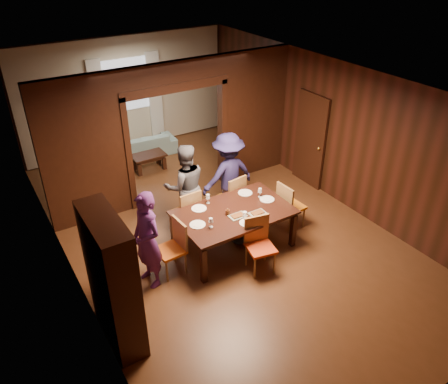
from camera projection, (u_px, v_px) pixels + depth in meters
floor at (217, 228)px, 8.56m from camera, size 9.00×9.00×0.00m
ceiling at (216, 82)px, 7.08m from camera, size 5.50×9.00×0.02m
room_walls at (171, 125)px, 9.17m from camera, size 5.52×9.01×2.90m
person_purple at (147, 240)px, 6.83m from camera, size 0.51×0.68×1.67m
person_grey at (185, 186)px, 8.25m from camera, size 0.95×0.82×1.71m
person_navy at (228, 174)px, 8.63m from camera, size 1.14×0.67×1.73m
sofa at (139, 146)px, 11.22m from camera, size 1.92×0.87×0.55m
serving_bowl at (240, 206)px, 7.77m from camera, size 0.32×0.32×0.08m
dining_table at (234, 229)px, 7.88m from camera, size 2.03×1.26×0.76m
coffee_table at (149, 162)px, 10.58m from camera, size 0.80×0.50×0.40m
chair_left at (170, 249)px, 7.22m from camera, size 0.47×0.47×0.97m
chair_right at (291, 205)px, 8.38m from camera, size 0.47×0.47×0.97m
chair_far_l at (186, 211)px, 8.19m from camera, size 0.46×0.46×0.97m
chair_far_r at (231, 196)px, 8.66m from camera, size 0.50×0.50×0.97m
chair_near at (261, 246)px, 7.27m from camera, size 0.52×0.52×0.97m
hutch at (112, 280)px, 5.81m from camera, size 0.40×1.20×2.00m
door_right at (310, 140)px, 9.61m from camera, size 0.06×0.90×2.10m
window_far at (126, 85)px, 10.94m from camera, size 1.20×0.03×1.30m
curtain_left at (100, 108)px, 10.80m from camera, size 0.35×0.06×2.40m
curtain_right at (155, 98)px, 11.48m from camera, size 0.35×0.06×2.40m
plate_left at (198, 225)px, 7.33m from camera, size 0.27×0.27×0.01m
plate_far_l at (199, 208)px, 7.75m from camera, size 0.27×0.27×0.01m
plate_far_r at (245, 193)px, 8.22m from camera, size 0.27×0.27×0.01m
plate_right at (267, 199)px, 8.02m from camera, size 0.27×0.27×0.01m
plate_near at (247, 223)px, 7.37m from camera, size 0.27×0.27×0.01m
platter_a at (238, 216)px, 7.54m from camera, size 0.30×0.20×0.04m
platter_b at (258, 213)px, 7.61m from camera, size 0.30×0.20×0.04m
wineglass_left at (211, 223)px, 7.23m from camera, size 0.08×0.08×0.18m
wineglass_far at (208, 199)px, 7.87m from camera, size 0.08×0.08×0.18m
wineglass_right at (260, 193)px, 8.06m from camera, size 0.08×0.08×0.18m
tumbler at (245, 215)px, 7.45m from camera, size 0.07×0.07×0.14m
condiment_jar at (228, 212)px, 7.57m from camera, size 0.08×0.08×0.11m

